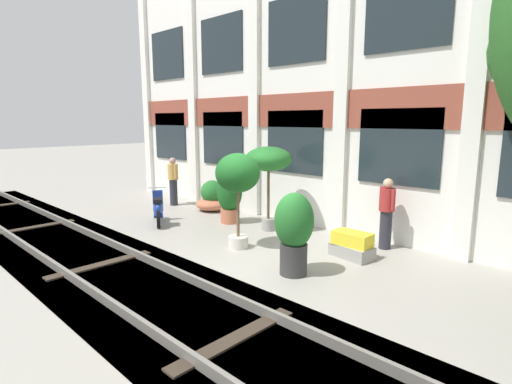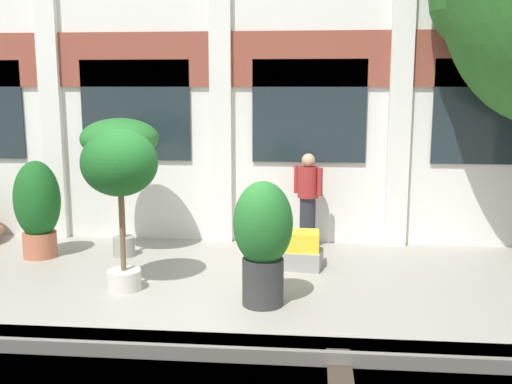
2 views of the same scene
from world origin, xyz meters
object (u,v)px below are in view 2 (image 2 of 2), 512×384
(potted_plant_fluted_column, at_px, (263,236))
(potted_plant_glazed_jar, at_px, (37,204))
(potted_plant_terracotta_small, at_px, (120,143))
(potted_plant_low_pan, at_px, (120,170))
(resident_by_doorway, at_px, (308,198))
(potted_plant_square_trough, at_px, (292,250))

(potted_plant_fluted_column, height_order, potted_plant_glazed_jar, potted_plant_fluted_column)
(potted_plant_terracotta_small, xyz_separation_m, potted_plant_low_pan, (0.49, -1.55, -0.19))
(potted_plant_glazed_jar, relative_size, resident_by_doorway, 0.96)
(potted_plant_glazed_jar, relative_size, potted_plant_low_pan, 0.72)
(potted_plant_low_pan, bearing_deg, resident_by_doorway, 43.21)
(potted_plant_square_trough, bearing_deg, potted_plant_glazed_jar, 177.49)
(resident_by_doorway, bearing_deg, potted_plant_low_pan, -16.51)
(potted_plant_glazed_jar, bearing_deg, potted_plant_terracotta_small, 7.32)
(potted_plant_fluted_column, height_order, resident_by_doorway, resident_by_doorway)
(potted_plant_fluted_column, distance_m, potted_plant_terracotta_small, 3.19)
(potted_plant_terracotta_small, distance_m, potted_plant_glazed_jar, 1.62)
(potted_plant_fluted_column, height_order, potted_plant_low_pan, potted_plant_low_pan)
(potted_plant_terracotta_small, bearing_deg, potted_plant_square_trough, -7.29)
(potted_plant_terracotta_small, distance_m, resident_by_doorway, 3.13)
(potted_plant_terracotta_small, bearing_deg, potted_plant_fluted_column, -38.81)
(potted_plant_square_trough, bearing_deg, potted_plant_fluted_column, -100.99)
(resident_by_doorway, bearing_deg, potted_plant_square_trough, 18.61)
(potted_plant_fluted_column, bearing_deg, potted_plant_square_trough, 79.01)
(potted_plant_terracotta_small, bearing_deg, potted_plant_low_pan, -72.27)
(potted_plant_fluted_column, xyz_separation_m, potted_plant_glazed_jar, (-3.68, 1.74, -0.02))
(potted_plant_fluted_column, height_order, potted_plant_square_trough, potted_plant_fluted_column)
(potted_plant_glazed_jar, height_order, potted_plant_low_pan, potted_plant_low_pan)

